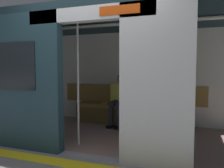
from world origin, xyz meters
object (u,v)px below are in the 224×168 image
at_px(train_car, 111,58).
at_px(bench_seat, 128,109).
at_px(person_seated, 120,96).
at_px(handbag, 140,102).
at_px(book, 105,103).
at_px(grab_pole_door, 78,82).

height_order(train_car, bench_seat, train_car).
xyz_separation_m(person_seated, handbag, (-0.45, -0.10, -0.13)).
bearing_deg(person_seated, bench_seat, -163.18).
bearing_deg(handbag, train_car, 70.83).
bearing_deg(book, person_seated, 162.10).
xyz_separation_m(train_car, handbag, (-0.35, -1.00, -0.96)).
xyz_separation_m(book, grab_pole_door, (-0.16, 1.67, 0.61)).
bearing_deg(train_car, grab_pole_door, 62.10).
height_order(train_car, person_seated, train_car).
xyz_separation_m(bench_seat, handbag, (-0.28, -0.05, 0.20)).
distance_m(train_car, grab_pole_door, 0.88).
distance_m(person_seated, handbag, 0.48).
xyz_separation_m(train_car, book, (0.52, -0.99, -1.03)).
height_order(bench_seat, book, book).
height_order(train_car, handbag, train_car).
relative_size(person_seated, grab_pole_door, 0.55).
bearing_deg(grab_pole_door, person_seated, -99.20).
relative_size(bench_seat, person_seated, 2.13).
height_order(bench_seat, grab_pole_door, grab_pole_door).
distance_m(bench_seat, grab_pole_door, 1.83).
relative_size(train_car, grab_pole_door, 2.93).
relative_size(train_car, handbag, 24.62).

